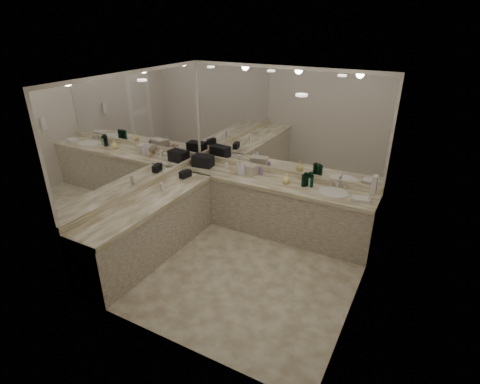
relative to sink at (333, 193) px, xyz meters
The scene contains 37 objects.
floor 1.77m from the sink, 128.37° to the right, with size 3.20×3.20×0.00m, color beige.
ceiling 2.29m from the sink, 128.37° to the right, with size 3.20×3.20×0.00m, color white.
wall_back 1.08m from the sink, 162.47° to the left, with size 3.20×0.02×2.60m, color beige.
wall_left 2.85m from the sink, 154.80° to the right, with size 0.02×3.00×2.60m, color beige.
wall_right 1.42m from the sink, 61.56° to the right, with size 0.02×3.00×2.60m, color beige.
vanity_back_base 1.06m from the sink, behind, with size 3.20×0.60×0.84m, color beige.
vanity_back_top 0.95m from the sink, behind, with size 3.20×0.64×0.06m, color #EBE3C7.
vanity_left_base 2.75m from the sink, 146.31° to the right, with size 0.60×2.40×0.84m, color beige.
vanity_left_top 2.70m from the sink, 146.19° to the right, with size 0.64×2.42×0.06m, color #EBE3C7.
backsplash_back 0.99m from the sink, 163.58° to the left, with size 3.20×0.04×0.10m, color #EBE3C7.
backsplash_left 2.80m from the sink, 154.62° to the right, with size 0.04×3.00×0.10m, color #EBE3C7.
mirror_back 1.33m from the sink, 163.13° to the left, with size 3.12×0.01×1.55m, color white.
mirror_left 2.94m from the sink, 154.69° to the right, with size 0.01×2.92×1.55m, color white.
sink is the anchor object (origin of this frame).
faucet 0.22m from the sink, 90.00° to the left, with size 0.24×0.16×0.14m, color silver.
wall_phone 0.91m from the sink, 39.57° to the right, with size 0.06×0.10×0.24m, color white.
door 1.82m from the sink, 69.46° to the right, with size 0.02×0.82×2.10m, color white.
black_toiletry_bag 2.28m from the sink, behind, with size 0.34×0.21×0.20m, color black.
black_bag_spill 2.32m from the sink, 166.14° to the right, with size 0.09×0.20×0.11m, color black.
cream_cosmetic_case 1.44m from the sink, behind, with size 0.29×0.18×0.17m, color beige.
hand_towel 0.42m from the sink, ahead, with size 0.25×0.17×0.04m, color white.
lotion_left 2.53m from the sink, 152.96° to the right, with size 0.05×0.05×0.13m, color white.
soap_bottle_a 1.59m from the sink, behind, with size 0.09×0.09×0.22m, color silver.
soap_bottle_b 1.53m from the sink, behind, with size 0.10×0.10×0.21m, color white.
soap_bottle_c 0.75m from the sink, behind, with size 0.13×0.13×0.17m, color #FFF792.
green_bottle_0 0.41m from the sink, 167.32° to the left, with size 0.07×0.07×0.21m, color #0A4227.
green_bottle_1 0.46m from the sink, behind, with size 0.07×0.07×0.19m, color #0A4227.
green_bottle_2 0.46m from the sink, behind, with size 0.07×0.07×0.21m, color #0A4227.
green_bottle_3 0.48m from the sink, behind, with size 0.07×0.07×0.19m, color #0A4227.
green_bottle_4 0.38m from the sink, behind, with size 0.06×0.06×0.19m, color #0A4227.
amenity_bottle_0 1.25m from the sink, behind, with size 0.06×0.06×0.12m, color #9966B2.
amenity_bottle_1 1.61m from the sink, behind, with size 0.04×0.04×0.10m, color #E57F66.
amenity_bottle_2 1.60m from the sink, behind, with size 0.05×0.05×0.06m, color #E0B28C.
amenity_bottle_3 1.66m from the sink, behind, with size 0.06×0.06×0.06m, color #E0B28C.
amenity_bottle_4 0.39m from the sink, behind, with size 0.06×0.06×0.14m, color silver.
amenity_bottle_5 0.46m from the sink, behind, with size 0.04×0.04×0.10m, color #3F3F4C.
amenity_bottle_6 1.85m from the sink, behind, with size 0.06×0.06×0.11m, color white.
Camera 1 is at (2.10, -3.82, 3.22)m, focal length 28.00 mm.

